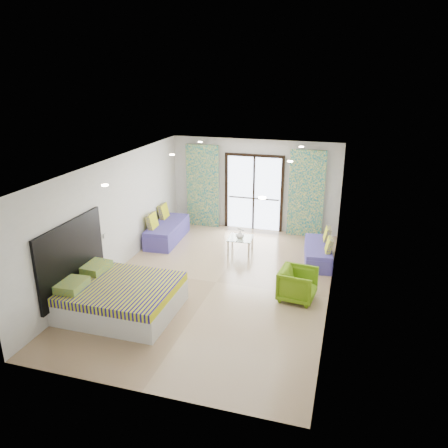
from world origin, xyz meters
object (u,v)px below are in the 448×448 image
(daybed_left, at_px, (167,231))
(daybed_right, at_px, (318,252))
(bed, at_px, (119,297))
(coffee_table, at_px, (240,239))
(armchair, at_px, (298,283))

(daybed_left, relative_size, daybed_right, 1.14)
(bed, bearing_deg, coffee_table, 66.35)
(coffee_table, distance_m, armchair, 2.73)
(bed, xyz_separation_m, armchair, (3.34, 1.50, 0.06))
(daybed_right, xyz_separation_m, armchair, (-0.26, -2.06, 0.13))
(bed, bearing_deg, armchair, 24.23)
(daybed_left, bearing_deg, coffee_table, -9.63)
(bed, relative_size, armchair, 2.93)
(bed, height_order, daybed_left, daybed_left)
(daybed_right, bearing_deg, coffee_table, 172.23)
(daybed_left, bearing_deg, bed, -83.97)
(daybed_right, height_order, coffee_table, daybed_right)
(daybed_right, distance_m, coffee_table, 2.03)
(bed, distance_m, armchair, 3.66)
(coffee_table, bearing_deg, armchair, -49.56)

